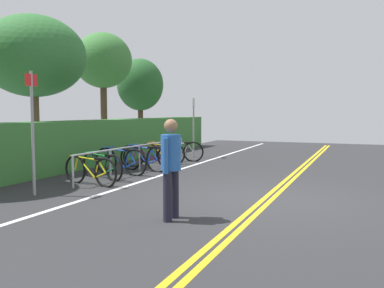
% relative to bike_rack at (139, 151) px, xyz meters
% --- Properties ---
extents(ground_plane, '(30.79, 12.82, 0.05)m').
position_rel_bike_rack_xyz_m(ground_plane, '(-2.44, -4.31, -0.60)').
color(ground_plane, '#2B2B2D').
extents(centre_line_yellow_inner, '(27.71, 0.10, 0.00)m').
position_rel_bike_rack_xyz_m(centre_line_yellow_inner, '(-2.44, -4.39, -0.57)').
color(centre_line_yellow_inner, gold).
rests_on(centre_line_yellow_inner, ground_plane).
extents(centre_line_yellow_outer, '(27.71, 0.10, 0.00)m').
position_rel_bike_rack_xyz_m(centre_line_yellow_outer, '(-2.44, -4.23, -0.57)').
color(centre_line_yellow_outer, gold).
rests_on(centre_line_yellow_outer, ground_plane).
extents(bike_lane_stripe_white, '(27.71, 0.12, 0.00)m').
position_rel_bike_rack_xyz_m(bike_lane_stripe_white, '(-2.44, -0.99, -0.57)').
color(bike_lane_stripe_white, white).
rests_on(bike_lane_stripe_white, ground_plane).
extents(bike_rack, '(6.03, 0.05, 0.75)m').
position_rel_bike_rack_xyz_m(bike_rack, '(0.00, 0.00, 0.00)').
color(bike_rack, '#9EA0A5').
rests_on(bike_rack, ground_plane).
extents(bicycle_0, '(0.51, 1.71, 0.73)m').
position_rel_bike_rack_xyz_m(bicycle_0, '(-2.52, -0.11, -0.23)').
color(bicycle_0, black).
rests_on(bicycle_0, ground_plane).
extents(bicycle_1, '(0.67, 1.62, 0.71)m').
position_rel_bike_rack_xyz_m(bicycle_1, '(-1.67, 0.14, -0.24)').
color(bicycle_1, black).
rests_on(bicycle_1, ground_plane).
extents(bicycle_2, '(0.46, 1.76, 0.77)m').
position_rel_bike_rack_xyz_m(bicycle_2, '(-0.84, 0.12, -0.21)').
color(bicycle_2, black).
rests_on(bicycle_2, ground_plane).
extents(bicycle_3, '(0.46, 1.72, 0.79)m').
position_rel_bike_rack_xyz_m(bicycle_3, '(0.00, -0.13, -0.20)').
color(bicycle_3, black).
rests_on(bicycle_3, ground_plane).
extents(bicycle_4, '(0.69, 1.67, 0.70)m').
position_rel_bike_rack_xyz_m(bicycle_4, '(0.87, 0.10, -0.24)').
color(bicycle_4, black).
rests_on(bicycle_4, ground_plane).
extents(bicycle_5, '(0.46, 1.69, 0.73)m').
position_rel_bike_rack_xyz_m(bicycle_5, '(1.71, 0.15, -0.23)').
color(bicycle_5, black).
rests_on(bicycle_5, ground_plane).
extents(bicycle_6, '(0.56, 1.64, 0.74)m').
position_rel_bike_rack_xyz_m(bicycle_6, '(2.52, -0.14, -0.23)').
color(bicycle_6, black).
rests_on(bicycle_6, ground_plane).
extents(pedestrian, '(0.49, 0.32, 1.61)m').
position_rel_bike_rack_xyz_m(pedestrian, '(-4.62, -3.22, 0.35)').
color(pedestrian, '#1E1E2D').
rests_on(pedestrian, ground_plane).
extents(sign_post_near, '(0.36, 0.08, 2.53)m').
position_rel_bike_rack_xyz_m(sign_post_near, '(-3.97, 0.20, 0.94)').
color(sign_post_near, gray).
rests_on(sign_post_near, ground_plane).
extents(sign_post_far, '(0.36, 0.10, 2.21)m').
position_rel_bike_rack_xyz_m(sign_post_far, '(3.75, -0.15, 0.76)').
color(sign_post_far, gray).
rests_on(sign_post_far, ground_plane).
extents(hedge_backdrop, '(14.98, 0.88, 1.44)m').
position_rel_bike_rack_xyz_m(hedge_backdrop, '(1.50, 2.02, 0.15)').
color(hedge_backdrop, '#387533').
rests_on(hedge_backdrop, ground_plane).
extents(tree_mid, '(3.15, 3.15, 4.62)m').
position_rel_bike_rack_xyz_m(tree_mid, '(-0.57, 3.32, 2.81)').
color(tree_mid, brown).
rests_on(tree_mid, ground_plane).
extents(tree_far_right, '(2.28, 2.28, 4.83)m').
position_rel_bike_rack_xyz_m(tree_far_right, '(3.53, 3.64, 3.13)').
color(tree_far_right, '#473323').
rests_on(tree_far_right, ground_plane).
extents(tree_extra, '(2.13, 2.13, 4.14)m').
position_rel_bike_rack_xyz_m(tree_extra, '(6.44, 3.63, 2.36)').
color(tree_extra, '#473323').
rests_on(tree_extra, ground_plane).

